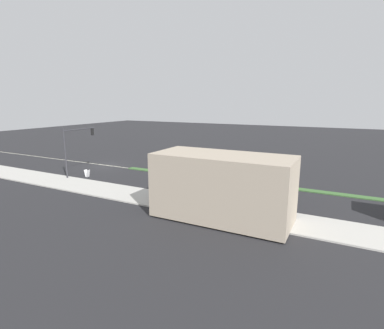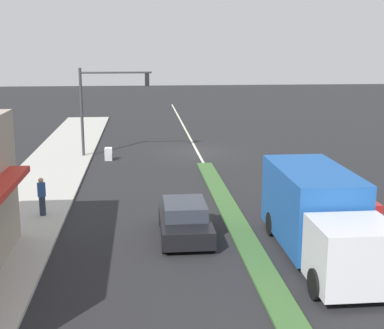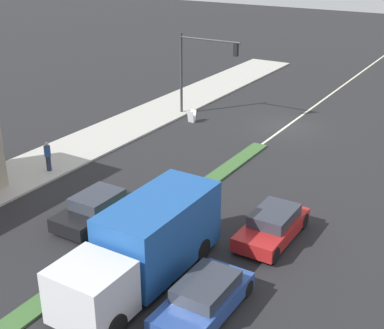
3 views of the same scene
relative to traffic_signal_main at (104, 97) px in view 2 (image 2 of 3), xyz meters
name	(u,v)px [view 2 (image 2 of 3)]	position (x,y,z in m)	size (l,w,h in m)	color
ground_plane	(250,250)	(-6.12, 16.92, -3.90)	(160.00, 160.00, 0.00)	#232326
lane_marking_center	(197,152)	(-6.12, -1.08, -3.90)	(0.16, 60.00, 0.01)	beige
traffic_signal_main	(104,97)	(0.00, 0.00, 0.00)	(4.59, 0.34, 5.60)	#333338
pedestrian	(42,196)	(1.84, 12.55, -2.93)	(0.34, 0.34, 1.62)	#282D42
warning_aframe_sign	(108,154)	(-0.25, 1.34, -3.47)	(0.45, 0.53, 0.84)	silver
delivery_truck	(319,215)	(-8.32, 17.65, -2.43)	(2.44, 7.50, 2.87)	silver
suv_black	(185,221)	(-3.92, 15.39, -3.25)	(1.87, 3.91, 1.34)	black
hatchback_red	(343,196)	(-11.12, 12.62, -3.28)	(1.81, 4.08, 1.27)	#AD1E1E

